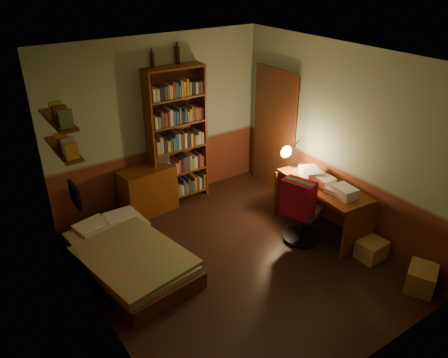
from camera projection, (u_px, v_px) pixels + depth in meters
floor at (235, 261)px, 5.72m from camera, size 3.50×4.00×0.02m
ceiling at (238, 59)px, 4.51m from camera, size 3.50×4.00×0.02m
wall_back at (159, 123)px, 6.59m from camera, size 3.50×0.02×2.60m
wall_left at (89, 217)px, 4.24m from camera, size 0.02×4.00×2.60m
wall_right at (340, 140)px, 5.99m from camera, size 0.02×4.00×2.60m
wall_front at (376, 261)px, 3.64m from camera, size 3.50×0.02×2.60m
doorway at (275, 133)px, 7.07m from camera, size 0.06×0.90×2.00m
door_trim at (274, 133)px, 7.05m from camera, size 0.02×0.98×2.08m
bed at (128, 250)px, 5.47m from camera, size 1.23×1.97×0.55m
dresser at (148, 190)px, 6.66m from camera, size 0.86×0.49×0.73m
mini_stereo at (161, 157)px, 6.71m from camera, size 0.30×0.27×0.13m
bookshelf at (177, 137)px, 6.69m from camera, size 0.94×0.33×2.16m
bottle_left at (152, 60)px, 6.09m from camera, size 0.07×0.07×0.21m
bottle_right at (178, 55)px, 6.28m from camera, size 0.08×0.08×0.25m
desk at (321, 207)px, 6.19m from camera, size 0.69×1.45×0.75m
paper_stack at (311, 173)px, 6.16m from camera, size 0.34×0.39×0.13m
desk_lamp at (295, 146)px, 6.38m from camera, size 0.24×0.24×0.64m
office_chair at (304, 210)px, 5.93m from camera, size 0.58×0.54×0.96m
red_jacket at (289, 163)px, 5.56m from camera, size 0.37×0.48×0.50m
wall_shelf_lower at (63, 149)px, 4.97m from camera, size 0.20×0.90×0.03m
wall_shelf_upper at (58, 120)px, 4.81m from camera, size 0.20×0.90×0.03m
framed_picture at (75, 195)px, 4.72m from camera, size 0.04×0.32×0.26m
cardboard_box_a at (421, 278)px, 5.18m from camera, size 0.49×0.45×0.29m
cardboard_box_b at (371, 250)px, 5.72m from camera, size 0.37×0.31×0.25m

